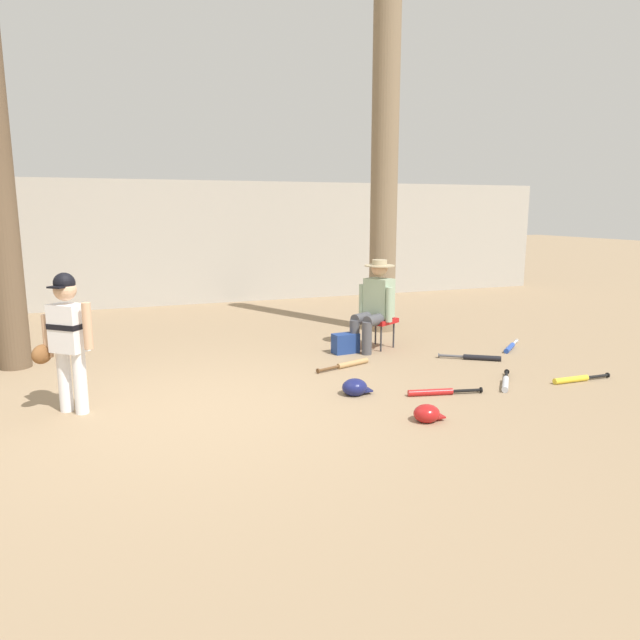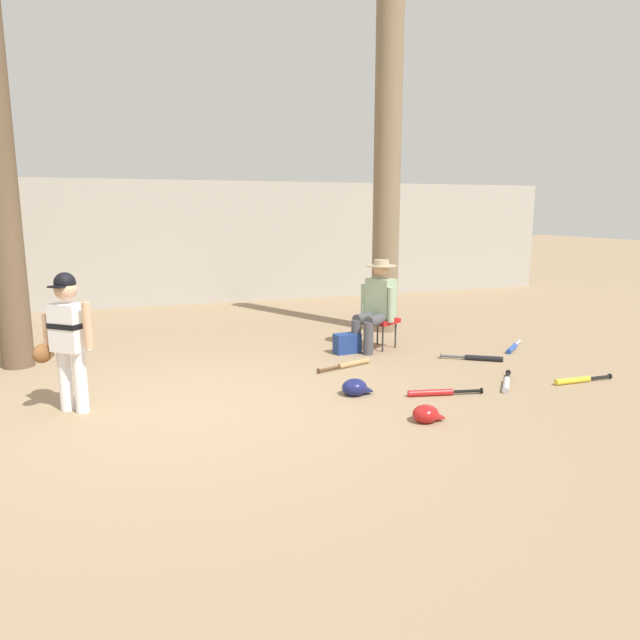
% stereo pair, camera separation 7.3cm
% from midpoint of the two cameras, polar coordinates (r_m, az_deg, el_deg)
% --- Properties ---
extents(ground_plane, '(60.00, 60.00, 0.00)m').
position_cam_midpoint_polar(ground_plane, '(5.59, -12.39, -8.82)').
color(ground_plane, '#937A5B').
extents(concrete_back_wall, '(18.00, 0.36, 2.42)m').
position_cam_midpoint_polar(concrete_back_wall, '(11.77, -17.31, 7.20)').
color(concrete_back_wall, '#ADA89E').
rests_on(concrete_back_wall, ground).
extents(tree_behind_spectator, '(0.68, 0.68, 5.36)m').
position_cam_midpoint_polar(tree_behind_spectator, '(8.93, 6.11, 13.74)').
color(tree_behind_spectator, '#7F6B51').
rests_on(tree_behind_spectator, ground).
extents(young_ballplayer, '(0.58, 0.42, 1.31)m').
position_cam_midpoint_polar(young_ballplayer, '(5.74, -24.05, -1.28)').
color(young_ballplayer, white).
rests_on(young_ballplayer, ground).
extents(folding_stool, '(0.54, 0.54, 0.41)m').
position_cam_midpoint_polar(folding_stool, '(7.86, 5.52, -0.16)').
color(folding_stool, red).
rests_on(folding_stool, ground).
extents(seated_spectator, '(0.66, 0.56, 1.20)m').
position_cam_midpoint_polar(seated_spectator, '(7.73, 5.14, 1.75)').
color(seated_spectator, '#47474C').
rests_on(seated_spectator, ground).
extents(handbag_beside_stool, '(0.36, 0.21, 0.26)m').
position_cam_midpoint_polar(handbag_beside_stool, '(7.59, 2.26, -2.31)').
color(handbag_beside_stool, navy).
rests_on(handbag_beside_stool, ground).
extents(bat_aluminum_silver, '(0.51, 0.60, 0.07)m').
position_cam_midpoint_polar(bat_aluminum_silver, '(6.52, 17.52, -5.90)').
color(bat_aluminum_silver, '#B7BCC6').
rests_on(bat_aluminum_silver, ground).
extents(bat_yellow_trainer, '(0.75, 0.07, 0.07)m').
position_cam_midpoint_polar(bat_yellow_trainer, '(6.92, 23.59, -5.36)').
color(bat_yellow_trainer, yellow).
rests_on(bat_yellow_trainer, ground).
extents(bat_black_composite, '(0.67, 0.48, 0.07)m').
position_cam_midpoint_polar(bat_black_composite, '(7.51, 14.95, -3.59)').
color(bat_black_composite, black).
rests_on(bat_black_composite, ground).
extents(bat_wood_tan, '(0.76, 0.30, 0.07)m').
position_cam_midpoint_polar(bat_wood_tan, '(6.96, 2.57, -4.37)').
color(bat_wood_tan, tan).
rests_on(bat_wood_tan, ground).
extents(bat_blue_youth, '(0.58, 0.51, 0.07)m').
position_cam_midpoint_polar(bat_blue_youth, '(8.20, 18.02, -2.55)').
color(bat_blue_youth, '#2347AD').
rests_on(bat_blue_youth, ground).
extents(bat_red_barrel, '(0.78, 0.23, 0.07)m').
position_cam_midpoint_polar(bat_red_barrel, '(6.02, 11.06, -6.98)').
color(bat_red_barrel, red).
rests_on(bat_red_barrel, ground).
extents(batting_helmet_navy, '(0.31, 0.24, 0.18)m').
position_cam_midpoint_polar(batting_helmet_navy, '(5.93, 3.10, -6.65)').
color(batting_helmet_navy, navy).
rests_on(batting_helmet_navy, ground).
extents(batting_helmet_red, '(0.28, 0.22, 0.16)m').
position_cam_midpoint_polar(batting_helmet_red, '(5.29, 10.11, -9.08)').
color(batting_helmet_red, '#A81919').
rests_on(batting_helmet_red, ground).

